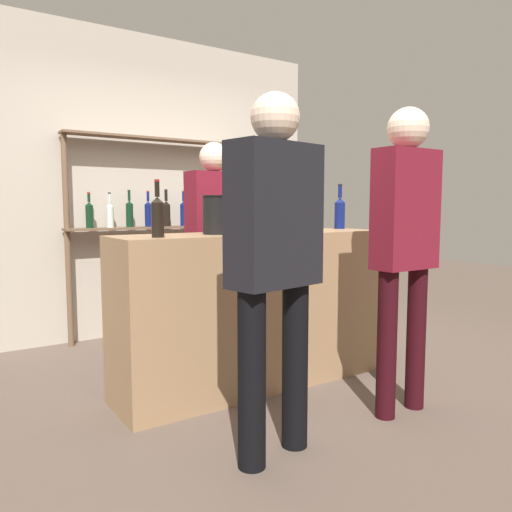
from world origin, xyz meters
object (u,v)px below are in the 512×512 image
at_px(customer_left, 275,249).
at_px(server_behind_counter, 214,233).
at_px(customer_right, 405,233).
at_px(counter_bottle_0, 158,216).
at_px(counter_bottle_1, 340,212).
at_px(counter_bottle_2, 230,215).
at_px(ice_bucket, 216,215).
at_px(wine_glass, 294,215).

height_order(customer_left, server_behind_counter, customer_left).
bearing_deg(server_behind_counter, customer_right, 11.60).
bearing_deg(counter_bottle_0, counter_bottle_1, 7.88).
distance_m(counter_bottle_1, counter_bottle_2, 0.99).
bearing_deg(server_behind_counter, counter_bottle_2, -21.51).
height_order(counter_bottle_0, server_behind_counter, server_behind_counter).
bearing_deg(server_behind_counter, counter_bottle_0, -50.68).
height_order(counter_bottle_1, ice_bucket, counter_bottle_1).
xyz_separation_m(server_behind_counter, customer_right, (0.42, -1.48, 0.06)).
relative_size(wine_glass, customer_left, 0.09).
xyz_separation_m(counter_bottle_0, counter_bottle_2, (0.61, 0.22, -0.01)).
height_order(counter_bottle_2, customer_right, customer_right).
bearing_deg(counter_bottle_2, counter_bottle_1, -0.19).
height_order(counter_bottle_1, server_behind_counter, server_behind_counter).
xyz_separation_m(counter_bottle_0, customer_right, (1.19, -0.75, -0.10)).
xyz_separation_m(counter_bottle_1, customer_left, (-1.33, -0.98, -0.15)).
bearing_deg(customer_left, customer_right, -99.59).
relative_size(customer_left, server_behind_counter, 1.02).
bearing_deg(counter_bottle_2, wine_glass, -19.13).
bearing_deg(customer_right, counter_bottle_1, -23.32).
xyz_separation_m(wine_glass, customer_left, (-0.77, -0.84, -0.14)).
bearing_deg(server_behind_counter, customer_left, -22.92).
height_order(counter_bottle_2, server_behind_counter, server_behind_counter).
bearing_deg(counter_bottle_1, wine_glass, -165.56).
xyz_separation_m(counter_bottle_0, wine_glass, (1.04, 0.08, -0.01)).
bearing_deg(ice_bucket, server_behind_counter, 62.11).
relative_size(counter_bottle_2, server_behind_counter, 0.19).
bearing_deg(customer_right, customer_left, 90.00).
height_order(ice_bucket, customer_right, customer_right).
bearing_deg(counter_bottle_0, customer_left, -71.02).
relative_size(counter_bottle_0, server_behind_counter, 0.19).
bearing_deg(customer_left, counter_bottle_2, -29.64).
bearing_deg(ice_bucket, counter_bottle_1, 6.16).
relative_size(counter_bottle_0, ice_bucket, 1.34).
bearing_deg(wine_glass, counter_bottle_2, 160.87).
height_order(wine_glass, customer_right, customer_right).
bearing_deg(counter_bottle_0, ice_bucket, 12.45).
height_order(counter_bottle_1, customer_left, customer_left).
height_order(counter_bottle_2, customer_left, customer_left).
height_order(counter_bottle_2, ice_bucket, counter_bottle_2).
xyz_separation_m(counter_bottle_1, ice_bucket, (-1.16, -0.13, -0.01)).
bearing_deg(customer_left, server_behind_counter, -28.93).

